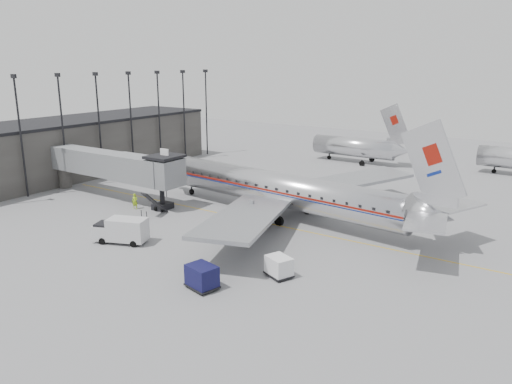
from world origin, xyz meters
TOP-DOWN VIEW (x-y plane):
  - ground at (0.00, 0.00)m, footprint 160.00×160.00m
  - terminal at (-34.00, 10.00)m, footprint 12.00×46.00m
  - apron_line at (3.00, 6.00)m, footprint 60.00×0.15m
  - jet_bridge at (-16.66, 3.67)m, footprint 21.00×6.20m
  - floodlight_masts at (-27.50, 13.00)m, footprint 0.90×42.25m
  - distant_aircraft_near at (-1.79, 42.00)m, footprint 16.39×3.20m
  - airliner at (4.07, 8.92)m, footprint 38.20×35.24m
  - service_van at (-4.72, -6.63)m, footprint 5.47×3.68m
  - baggage_cart_navy at (8.06, -10.00)m, footprint 2.74×2.32m
  - baggage_cart_white at (11.78, -4.88)m, footprint 2.62×2.35m
  - ramp_worker at (-12.00, 1.84)m, footprint 0.80×0.71m

SIDE VIEW (x-z plane):
  - ground at x=0.00m, z-range 0.00..0.00m
  - apron_line at x=3.00m, z-range 0.00..0.01m
  - baggage_cart_white at x=11.78m, z-range 0.05..1.74m
  - ramp_worker at x=-12.00m, z-range 0.00..1.84m
  - baggage_cart_navy at x=8.06m, z-range 0.06..1.93m
  - service_van at x=-4.72m, z-range 0.06..2.47m
  - distant_aircraft_near at x=-1.79m, z-range -2.40..7.86m
  - airliner at x=4.07m, z-range -3.00..9.09m
  - terminal at x=-34.00m, z-range 0.00..8.00m
  - jet_bridge at x=-16.66m, z-range 0.63..7.73m
  - floodlight_masts at x=-27.50m, z-range 0.74..15.99m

